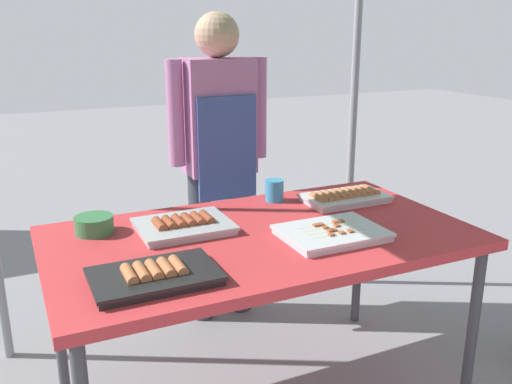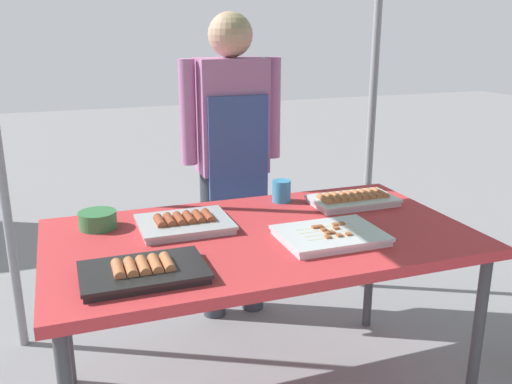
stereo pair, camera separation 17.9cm
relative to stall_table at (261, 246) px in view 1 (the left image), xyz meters
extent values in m
cube|color=#C63338|center=(0.00, 0.00, 0.03)|extent=(1.60, 0.90, 0.04)
cylinder|color=#3F3F44|center=(0.74, -0.39, -0.34)|extent=(0.04, 0.04, 0.71)
cylinder|color=#3F3F44|center=(-0.74, 0.39, -0.34)|extent=(0.04, 0.04, 0.71)
cylinder|color=#3F3F44|center=(0.74, 0.39, -0.34)|extent=(0.04, 0.04, 0.71)
cylinder|color=gray|center=(0.95, 0.80, 0.36)|extent=(0.04, 0.04, 2.11)
cube|color=#ADADB2|center=(-0.26, 0.15, 0.06)|extent=(0.34, 0.27, 0.02)
cube|color=#ADADB2|center=(-0.26, 0.15, 0.08)|extent=(0.35, 0.28, 0.01)
cylinder|color=brown|center=(-0.36, 0.15, 0.09)|extent=(0.03, 0.11, 0.03)
cylinder|color=brown|center=(-0.32, 0.15, 0.09)|extent=(0.03, 0.11, 0.03)
cylinder|color=brown|center=(-0.28, 0.15, 0.09)|extent=(0.03, 0.11, 0.03)
cylinder|color=brown|center=(-0.24, 0.15, 0.09)|extent=(0.03, 0.11, 0.03)
cylinder|color=brown|center=(-0.20, 0.15, 0.09)|extent=(0.03, 0.11, 0.03)
cylinder|color=brown|center=(-0.16, 0.15, 0.09)|extent=(0.03, 0.11, 0.03)
cube|color=silver|center=(0.22, -0.15, 0.06)|extent=(0.37, 0.27, 0.02)
cube|color=silver|center=(0.22, -0.15, 0.08)|extent=(0.38, 0.28, 0.01)
cylinder|color=tan|center=(0.22, -0.21, 0.08)|extent=(0.23, 0.01, 0.01)
cube|color=#9E512D|center=(0.23, -0.21, 0.08)|extent=(0.02, 0.02, 0.02)
cube|color=#9E512D|center=(0.27, -0.21, 0.08)|extent=(0.02, 0.02, 0.02)
cube|color=#9E512D|center=(0.18, -0.21, 0.08)|extent=(0.02, 0.02, 0.02)
cylinder|color=tan|center=(0.22, -0.17, 0.08)|extent=(0.23, 0.01, 0.01)
cube|color=#9E512D|center=(0.20, -0.17, 0.08)|extent=(0.02, 0.02, 0.02)
cube|color=#9E512D|center=(0.22, -0.17, 0.08)|extent=(0.02, 0.02, 0.02)
cylinder|color=tan|center=(0.22, -0.13, 0.08)|extent=(0.23, 0.01, 0.01)
cube|color=#9E512D|center=(0.25, -0.13, 0.08)|extent=(0.02, 0.02, 0.02)
cube|color=#9E512D|center=(0.20, -0.13, 0.08)|extent=(0.02, 0.02, 0.02)
cylinder|color=tan|center=(0.22, -0.10, 0.08)|extent=(0.23, 0.01, 0.01)
cube|color=#9E512D|center=(0.27, -0.10, 0.08)|extent=(0.02, 0.02, 0.02)
cube|color=#9E512D|center=(0.20, -0.10, 0.08)|extent=(0.02, 0.02, 0.02)
cube|color=#9E512D|center=(0.18, -0.10, 0.08)|extent=(0.02, 0.02, 0.02)
cube|color=#9E512D|center=(0.29, -0.10, 0.08)|extent=(0.02, 0.02, 0.02)
cube|color=silver|center=(0.51, 0.20, 0.06)|extent=(0.36, 0.21, 0.02)
cube|color=silver|center=(0.51, 0.20, 0.08)|extent=(0.37, 0.22, 0.01)
cylinder|color=#B7663D|center=(0.37, 0.20, 0.09)|extent=(0.03, 0.11, 0.03)
cylinder|color=#B7663D|center=(0.40, 0.20, 0.09)|extent=(0.03, 0.11, 0.03)
cylinder|color=#B7663D|center=(0.44, 0.20, 0.09)|extent=(0.03, 0.11, 0.03)
cylinder|color=#B7663D|center=(0.47, 0.20, 0.09)|extent=(0.03, 0.11, 0.03)
cylinder|color=#B7663D|center=(0.51, 0.20, 0.09)|extent=(0.03, 0.11, 0.03)
cylinder|color=#B7663D|center=(0.54, 0.20, 0.09)|extent=(0.03, 0.11, 0.03)
cylinder|color=#B7663D|center=(0.58, 0.20, 0.09)|extent=(0.03, 0.11, 0.03)
cylinder|color=#B7663D|center=(0.61, 0.20, 0.09)|extent=(0.03, 0.11, 0.03)
cylinder|color=#B7663D|center=(0.65, 0.20, 0.09)|extent=(0.03, 0.11, 0.03)
cube|color=black|center=(-0.48, -0.24, 0.06)|extent=(0.38, 0.24, 0.02)
cube|color=black|center=(-0.48, -0.24, 0.08)|extent=(0.39, 0.25, 0.01)
cylinder|color=#B7663D|center=(-0.56, -0.24, 0.09)|extent=(0.03, 0.11, 0.03)
cylinder|color=#B7663D|center=(-0.52, -0.24, 0.09)|extent=(0.03, 0.11, 0.03)
cylinder|color=#B7663D|center=(-0.48, -0.24, 0.09)|extent=(0.03, 0.11, 0.03)
cylinder|color=#B7663D|center=(-0.44, -0.24, 0.09)|extent=(0.03, 0.11, 0.03)
cylinder|color=#B7663D|center=(-0.40, -0.24, 0.09)|extent=(0.03, 0.11, 0.03)
cylinder|color=#33723F|center=(-0.58, 0.27, 0.09)|extent=(0.15, 0.15, 0.07)
cylinder|color=#338CBF|center=(0.23, 0.34, 0.10)|extent=(0.08, 0.08, 0.10)
cylinder|color=#333842|center=(0.02, 0.77, -0.30)|extent=(0.12, 0.12, 0.80)
cylinder|color=#333842|center=(0.24, 0.77, -0.30)|extent=(0.12, 0.12, 0.80)
cube|color=#B26B9E|center=(0.13, 0.77, 0.38)|extent=(0.34, 0.20, 0.56)
cube|color=#384C8C|center=(0.13, 0.66, 0.24)|extent=(0.30, 0.02, 0.51)
cylinder|color=#B26B9E|center=(-0.09, 0.77, 0.41)|extent=(0.08, 0.08, 0.51)
cylinder|color=#B26B9E|center=(0.35, 0.77, 0.41)|extent=(0.08, 0.08, 0.51)
sphere|color=tan|center=(0.13, 0.77, 0.77)|extent=(0.22, 0.22, 0.22)
camera|label=1|loc=(-0.85, -1.79, 0.81)|focal=38.96mm
camera|label=2|loc=(-0.69, -1.86, 0.81)|focal=38.96mm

